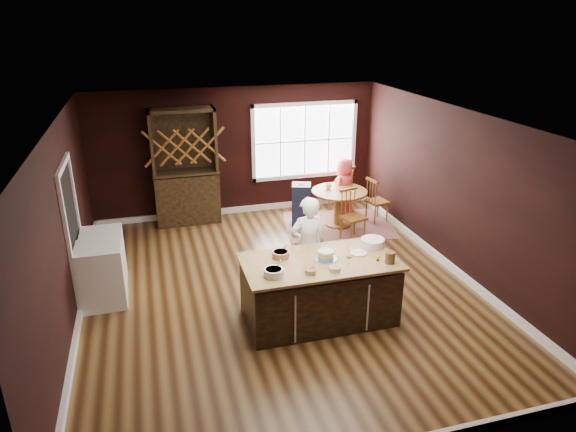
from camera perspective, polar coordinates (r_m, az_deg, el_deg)
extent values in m
plane|color=brown|center=(8.24, -0.97, -8.00)|extent=(7.00, 7.00, 0.00)
plane|color=white|center=(7.29, -1.11, 10.76)|extent=(7.00, 7.00, 0.00)
plane|color=black|center=(10.93, -5.78, 7.10)|extent=(6.00, 0.00, 6.00)
plane|color=black|center=(4.75, 10.19, -13.87)|extent=(6.00, 0.00, 6.00)
plane|color=black|center=(7.54, -23.66, -1.48)|extent=(0.00, 7.00, 7.00)
plane|color=black|center=(8.87, 18.07, 2.64)|extent=(0.00, 7.00, 7.00)
cube|color=black|center=(7.31, 3.46, -8.50)|extent=(2.05, 1.04, 0.83)
cube|color=tan|center=(7.07, 3.55, -5.09)|extent=(2.13, 1.12, 0.04)
cylinder|color=brown|center=(10.62, 5.59, -0.90)|extent=(0.52, 0.52, 0.04)
cylinder|color=brown|center=(10.50, 5.66, 0.79)|extent=(0.19, 0.19, 0.67)
cylinder|color=brown|center=(10.37, 5.73, 2.72)|extent=(1.12, 1.12, 0.04)
imported|color=white|center=(7.78, 2.20, -3.36)|extent=(0.58, 0.39, 1.58)
cylinder|color=white|center=(6.64, -1.61, -6.28)|extent=(0.26, 0.26, 0.10)
cylinder|color=#95754F|center=(7.12, -0.82, -4.28)|extent=(0.24, 0.24, 0.09)
cylinder|color=white|center=(6.71, 2.54, -6.17)|extent=(0.16, 0.16, 0.06)
cylinder|color=beige|center=(6.80, 5.20, -5.85)|extent=(0.16, 0.16, 0.06)
cylinder|color=silver|center=(7.14, 6.83, -4.03)|extent=(0.08, 0.08, 0.16)
cylinder|color=white|center=(7.31, 7.84, -4.09)|extent=(0.24, 0.24, 0.02)
cylinder|color=white|center=(7.54, 9.37, -2.92)|extent=(0.34, 0.34, 0.12)
cylinder|color=brown|center=(7.09, 11.27, -4.54)|extent=(0.13, 0.13, 0.16)
cube|color=brown|center=(10.63, 5.59, -0.97)|extent=(2.40, 2.00, 0.01)
imported|color=#E3444B|center=(10.91, 6.28, 3.14)|extent=(0.74, 0.70, 1.27)
cylinder|color=beige|center=(10.39, 7.08, 2.85)|extent=(0.19, 0.19, 0.01)
imported|color=silver|center=(10.46, 4.51, 3.32)|extent=(0.14, 0.14, 0.10)
cube|color=black|center=(10.58, -11.35, 5.34)|extent=(1.29, 0.54, 2.36)
cube|color=white|center=(8.10, -19.99, -6.21)|extent=(0.65, 0.63, 0.94)
cube|color=silver|center=(8.69, -19.77, -4.39)|extent=(0.62, 0.60, 0.90)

